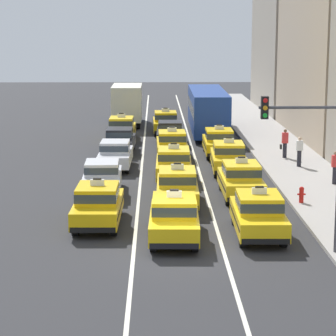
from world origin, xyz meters
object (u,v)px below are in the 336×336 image
Objects in this scene: sedan_left_fourth at (120,140)px; bus_right_fifth at (208,109)px; taxi_left_fifth at (122,128)px; taxi_center_fourth at (172,144)px; fire_hydrant at (301,194)px; taxi_right_nearest at (258,213)px; pedestrian_mid_block at (335,167)px; taxi_center_second at (177,186)px; sedan_left_second at (102,176)px; taxi_center_nearest at (174,217)px; taxi_right_fourth at (219,142)px; pedestrian_trailing at (299,152)px; taxi_left_nearest at (98,204)px; taxi_center_sixth at (166,122)px; sedan_left_third at (115,154)px; sedan_center_fifth at (170,132)px; taxi_right_third at (228,157)px; pedestrian_far_corner at (285,143)px; traffic_light_pole at (312,148)px; box_truck_left_sixth at (128,103)px; taxi_right_second at (241,179)px; taxi_center_third at (174,163)px.

bus_right_fifth reaches higher than sedan_left_fourth.
taxi_left_fifth is 7.77m from taxi_center_fourth.
taxi_left_fifth reaches higher than fire_hydrant.
pedestrian_mid_block is at bearing 59.61° from taxi_right_nearest.
taxi_center_second is (3.20, -13.78, 0.03)m from sedan_left_fourth.
taxi_center_second is at bearing -34.42° from sedan_left_second.
taxi_center_nearest is 18.35m from taxi_right_fourth.
pedestrian_trailing reaches higher than sedan_left_fourth.
taxi_left_nearest and taxi_center_sixth have the same top height.
pedestrian_mid_block reaches higher than sedan_left_third.
taxi_left_nearest is 1.00× the size of taxi_center_sixth.
sedan_left_fourth is at bearing 137.89° from pedestrian_mid_block.
taxi_center_fourth is 0.41× the size of bus_right_fifth.
pedestrian_trailing is at bearing 61.74° from taxi_center_nearest.
sedan_center_fifth is 5.27m from taxi_right_fourth.
taxi_right_third is at bearing -10.50° from sedan_left_third.
fire_hydrant is (5.53, -0.18, -0.33)m from taxi_center_second.
taxi_right_fourth is (3.23, 18.07, 0.00)m from taxi_center_nearest.
fire_hydrant is (5.80, 5.16, -0.33)m from taxi_center_nearest.
pedestrian_far_corner is (9.95, -2.65, 0.16)m from sedan_left_fourth.
sedan_left_third is 18.02m from traffic_light_pole.
taxi_left_nearest is 11.91m from sedan_left_third.
sedan_left_third is 13.88m from taxi_center_sixth.
taxi_right_nearest is at bearing -82.40° from sedan_center_fifth.
sedan_center_fifth is at bearing 99.97° from traffic_light_pole.
taxi_left_fifth is at bearing 90.11° from taxi_left_nearest.
taxi_left_nearest and taxi_right_fourth have the same top height.
pedestrian_mid_block is (8.17, -18.51, 0.11)m from taxi_center_sixth.
taxi_center_fourth is (3.31, 15.11, 0.00)m from taxi_left_nearest.
taxi_right_second is (6.22, -25.64, -0.90)m from box_truck_left_sixth.
taxi_right_nearest reaches higher than sedan_left_third.
taxi_right_fourth reaches higher than sedan_left_second.
taxi_center_fourth is 1.00× the size of taxi_right_nearest.
taxi_right_nearest is (3.22, 0.49, 0.00)m from taxi_center_nearest.
taxi_right_fourth is at bearing 68.70° from taxi_left_nearest.
taxi_center_fourth is 10.97m from bus_right_fifth.
sedan_left_second is 6.58m from taxi_right_second.
pedestrian_trailing is at bearing -45.32° from taxi_left_fifth.
taxi_right_second is at bearing -53.39° from taxi_center_third.
taxi_center_fourth reaches higher than sedan_left_third.
bus_right_fifth is at bearing 90.24° from taxi_right_second.
traffic_light_pole is (1.38, -20.16, 2.94)m from taxi_right_fourth.
taxi_right_third is 5.21m from pedestrian_far_corner.
fire_hydrant is at bearing -1.90° from taxi_center_second.
sedan_left_third is 10.30m from pedestrian_trailing.
taxi_center_third is at bearing 166.77° from pedestrian_mid_block.
bus_right_fifth is (-0.02, 27.24, 0.94)m from taxi_right_nearest.
taxi_right_third is 0.41× the size of bus_right_fifth.
sedan_left_third is 9.49m from taxi_right_second.
taxi_left_nearest is 0.41× the size of bus_right_fifth.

